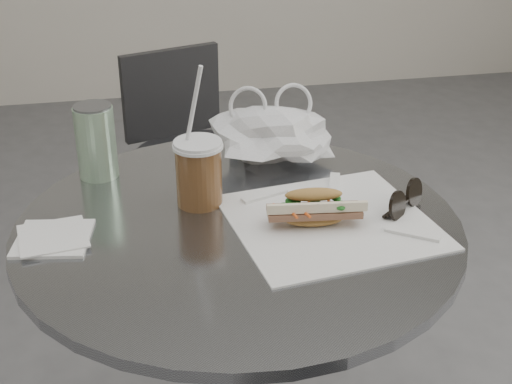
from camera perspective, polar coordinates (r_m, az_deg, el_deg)
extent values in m
cylinder|color=slate|center=(1.22, -1.42, -2.80)|extent=(0.76, 0.76, 0.02)
cylinder|color=#2E2E30|center=(2.34, -4.12, -7.58)|extent=(0.35, 0.35, 0.02)
cylinder|color=#2E2E30|center=(2.22, -4.31, -2.81)|extent=(0.06, 0.06, 0.47)
cylinder|color=#2E2E30|center=(2.11, -4.52, 2.72)|extent=(0.40, 0.40, 0.02)
cube|color=#2E2E30|center=(2.22, -6.78, 7.89)|extent=(0.31, 0.12, 0.27)
cube|color=white|center=(1.22, 5.96, -2.37)|extent=(0.37, 0.35, 0.00)
ellipsoid|color=#B78345|center=(1.20, 4.66, -2.21)|extent=(0.20, 0.09, 0.02)
cube|color=brown|center=(1.19, 4.68, -1.55)|extent=(0.16, 0.06, 0.01)
ellipsoid|color=#B78345|center=(1.18, 4.63, -0.44)|extent=(0.20, 0.09, 0.04)
cylinder|color=brown|center=(1.25, -4.59, 1.32)|extent=(0.08, 0.08, 0.11)
cylinder|color=silver|center=(1.23, -4.69, 3.82)|extent=(0.09, 0.09, 0.01)
cylinder|color=white|center=(1.22, -5.24, 5.67)|extent=(0.05, 0.04, 0.20)
cylinder|color=black|center=(1.24, 11.25, -1.11)|extent=(0.05, 0.05, 0.05)
cylinder|color=black|center=(1.29, 12.54, -0.04)|extent=(0.05, 0.05, 0.05)
cube|color=black|center=(1.27, 11.88, -0.81)|extent=(0.02, 0.02, 0.00)
cube|color=white|center=(1.21, -15.92, -3.60)|extent=(0.14, 0.14, 0.01)
cube|color=white|center=(1.20, -15.94, -3.42)|extent=(0.12, 0.12, 0.00)
cylinder|color=#61A664|center=(1.38, -12.68, 3.90)|extent=(0.07, 0.07, 0.14)
cylinder|color=slate|center=(1.35, -12.98, 6.68)|extent=(0.07, 0.07, 0.00)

